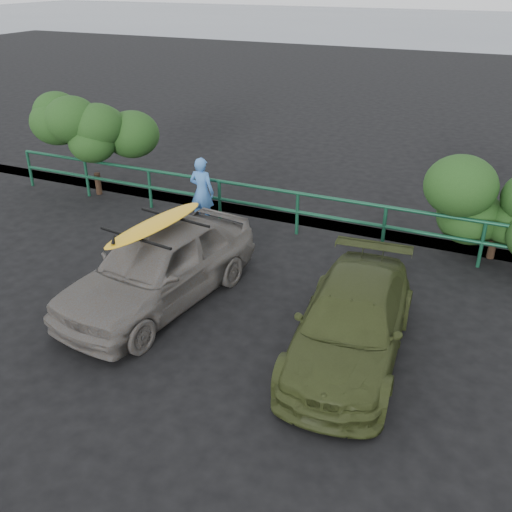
{
  "coord_description": "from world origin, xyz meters",
  "views": [
    {
      "loc": [
        5.1,
        -6.39,
        5.53
      ],
      "look_at": [
        1.5,
        1.58,
        1.1
      ],
      "focal_mm": 40.0,
      "sensor_mm": 36.0,
      "label": 1
    }
  ],
  "objects_px": {
    "sedan": "(159,266)",
    "surfboard": "(155,224)",
    "olive_vehicle": "(351,323)",
    "guardrail": "(257,206)",
    "man": "(202,192)"
  },
  "relations": [
    {
      "from": "guardrail",
      "to": "man",
      "type": "height_order",
      "value": "man"
    },
    {
      "from": "sedan",
      "to": "surfboard",
      "type": "height_order",
      "value": "surfboard"
    },
    {
      "from": "olive_vehicle",
      "to": "guardrail",
      "type": "bearing_deg",
      "value": 125.95
    },
    {
      "from": "olive_vehicle",
      "to": "man",
      "type": "distance_m",
      "value": 5.86
    },
    {
      "from": "sedan",
      "to": "man",
      "type": "bearing_deg",
      "value": 114.39
    },
    {
      "from": "guardrail",
      "to": "sedan",
      "type": "xyz_separation_m",
      "value": [
        -0.23,
        -3.83,
        0.21
      ]
    },
    {
      "from": "sedan",
      "to": "surfboard",
      "type": "bearing_deg",
      "value": 0.0
    },
    {
      "from": "man",
      "to": "olive_vehicle",
      "type": "bearing_deg",
      "value": 141.13
    },
    {
      "from": "guardrail",
      "to": "surfboard",
      "type": "xyz_separation_m",
      "value": [
        -0.23,
        -3.83,
        1.03
      ]
    },
    {
      "from": "sedan",
      "to": "man",
      "type": "height_order",
      "value": "man"
    },
    {
      "from": "guardrail",
      "to": "man",
      "type": "xyz_separation_m",
      "value": [
        -1.24,
        -0.41,
        0.31
      ]
    },
    {
      "from": "sedan",
      "to": "guardrail",
      "type": "bearing_deg",
      "value": 94.47
    },
    {
      "from": "man",
      "to": "sedan",
      "type": "bearing_deg",
      "value": 105.23
    },
    {
      "from": "olive_vehicle",
      "to": "surfboard",
      "type": "relative_size",
      "value": 1.67
    },
    {
      "from": "olive_vehicle",
      "to": "man",
      "type": "bearing_deg",
      "value": 137.91
    }
  ]
}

